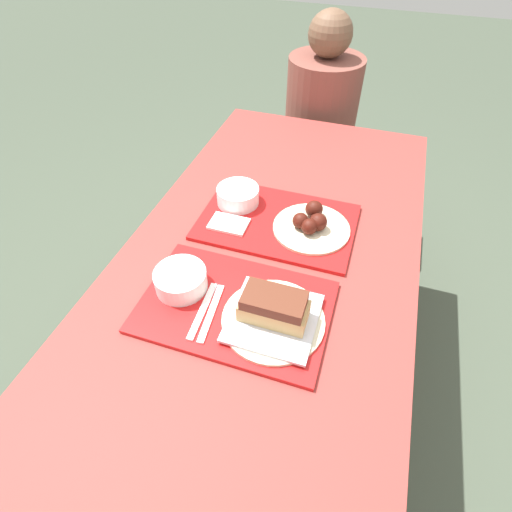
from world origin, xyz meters
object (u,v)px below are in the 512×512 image
object	(u,v)px
tray_near	(235,307)
wings_plate_far	(311,223)
bowl_coleslaw_near	(181,279)
bowl_coleslaw_far	(238,195)
person_seated_across	(322,107)
tray_far	(277,222)
brisket_sandwich_plate	(274,313)

from	to	relation	value
tray_near	wings_plate_far	world-z (taller)	wings_plate_far
bowl_coleslaw_near	bowl_coleslaw_far	xyz separation A→B (m)	(0.01, 0.37, 0.00)
bowl_coleslaw_near	person_seated_across	distance (m)	1.23
tray_far	wings_plate_far	xyz separation A→B (m)	(0.10, -0.00, 0.03)
tray_near	person_seated_across	bearing A→B (deg)	91.75
bowl_coleslaw_far	wings_plate_far	xyz separation A→B (m)	(0.24, -0.05, -0.01)
brisket_sandwich_plate	person_seated_across	distance (m)	1.26
bowl_coleslaw_near	wings_plate_far	world-z (taller)	wings_plate_far
bowl_coleslaw_near	person_seated_across	bearing A→B (deg)	84.94
tray_near	bowl_coleslaw_far	bearing A→B (deg)	109.01
wings_plate_far	bowl_coleslaw_near	bearing A→B (deg)	-128.77
bowl_coleslaw_far	person_seated_across	distance (m)	0.86
tray_far	person_seated_across	bearing A→B (deg)	92.95
tray_near	tray_far	world-z (taller)	same
brisket_sandwich_plate	bowl_coleslaw_far	xyz separation A→B (m)	(-0.23, 0.40, -0.00)
bowl_coleslaw_near	brisket_sandwich_plate	size ratio (longest dim) A/B	0.54
tray_near	wings_plate_far	size ratio (longest dim) A/B	2.04
tray_near	bowl_coleslaw_near	world-z (taller)	bowl_coleslaw_near
bowl_coleslaw_far	wings_plate_far	size ratio (longest dim) A/B	0.58
bowl_coleslaw_near	tray_far	bearing A→B (deg)	64.38
tray_near	brisket_sandwich_plate	distance (m)	0.11
tray_near	brisket_sandwich_plate	xyz separation A→B (m)	(0.10, -0.02, 0.04)
tray_far	person_seated_across	distance (m)	0.90
wings_plate_far	brisket_sandwich_plate	bearing A→B (deg)	-91.72
tray_near	tray_far	size ratio (longest dim) A/B	1.00
person_seated_across	tray_far	bearing A→B (deg)	-87.05
bowl_coleslaw_near	wings_plate_far	xyz separation A→B (m)	(0.26, 0.32, -0.01)
bowl_coleslaw_far	wings_plate_far	world-z (taller)	wings_plate_far
tray_near	wings_plate_far	bearing A→B (deg)	71.60
bowl_coleslaw_far	wings_plate_far	bearing A→B (deg)	-11.46
bowl_coleslaw_far	person_seated_across	bearing A→B (deg)	83.77
tray_far	brisket_sandwich_plate	world-z (taller)	brisket_sandwich_plate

